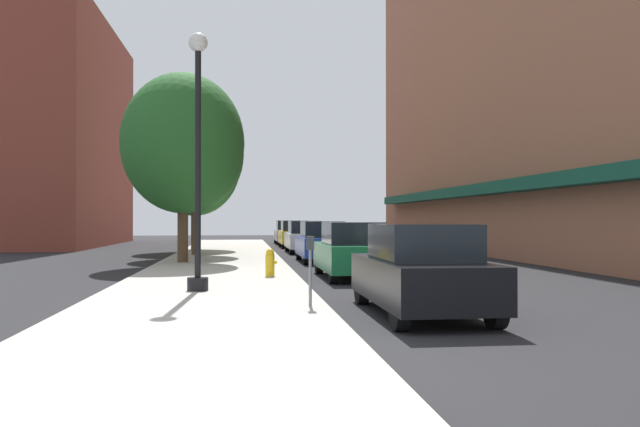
{
  "coord_description": "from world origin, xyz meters",
  "views": [
    {
      "loc": [
        0.77,
        -7.4,
        1.75
      ],
      "look_at": [
        4.54,
        23.58,
        2.03
      ],
      "focal_mm": 36.07,
      "sensor_mm": 36.0,
      "label": 1
    }
  ],
  "objects_px": {
    "parking_meter_near": "(310,262)",
    "car_black": "(421,271)",
    "tree_far": "(195,164)",
    "car_blue": "(321,242)",
    "car_green": "(352,251)",
    "tree_mid": "(183,143)",
    "car_white": "(304,237)",
    "car_silver": "(288,232)",
    "fire_hydrant": "(270,262)",
    "tree_near": "(196,155)",
    "car_yellow": "(294,234)",
    "lamppost": "(198,156)"
  },
  "relations": [
    {
      "from": "parking_meter_near",
      "to": "car_black",
      "type": "height_order",
      "value": "car_black"
    },
    {
      "from": "tree_far",
      "to": "car_blue",
      "type": "xyz_separation_m",
      "value": [
        5.77,
        -9.26,
        -3.95
      ]
    },
    {
      "from": "parking_meter_near",
      "to": "car_green",
      "type": "xyz_separation_m",
      "value": [
        1.95,
        6.72,
        -0.14
      ]
    },
    {
      "from": "car_blue",
      "to": "tree_mid",
      "type": "bearing_deg",
      "value": -166.85
    },
    {
      "from": "car_black",
      "to": "car_white",
      "type": "relative_size",
      "value": 1.0
    },
    {
      "from": "parking_meter_near",
      "to": "car_silver",
      "type": "bearing_deg",
      "value": 86.67
    },
    {
      "from": "tree_far",
      "to": "car_silver",
      "type": "height_order",
      "value": "tree_far"
    },
    {
      "from": "tree_far",
      "to": "car_black",
      "type": "distance_m",
      "value": 24.94
    },
    {
      "from": "tree_far",
      "to": "car_black",
      "type": "xyz_separation_m",
      "value": [
        5.77,
        -23.94,
        -3.95
      ]
    },
    {
      "from": "fire_hydrant",
      "to": "tree_near",
      "type": "relative_size",
      "value": 0.11
    },
    {
      "from": "fire_hydrant",
      "to": "car_green",
      "type": "relative_size",
      "value": 0.18
    },
    {
      "from": "car_yellow",
      "to": "car_black",
      "type": "bearing_deg",
      "value": -88.68
    },
    {
      "from": "tree_mid",
      "to": "tree_far",
      "type": "xyz_separation_m",
      "value": [
        -0.32,
        10.55,
        0.13
      ]
    },
    {
      "from": "parking_meter_near",
      "to": "car_blue",
      "type": "bearing_deg",
      "value": 82.08
    },
    {
      "from": "fire_hydrant",
      "to": "car_blue",
      "type": "relative_size",
      "value": 0.18
    },
    {
      "from": "car_green",
      "to": "parking_meter_near",
      "type": "bearing_deg",
      "value": -107.93
    },
    {
      "from": "car_green",
      "to": "car_yellow",
      "type": "bearing_deg",
      "value": 88.25
    },
    {
      "from": "car_green",
      "to": "car_white",
      "type": "bearing_deg",
      "value": 88.25
    },
    {
      "from": "tree_mid",
      "to": "car_green",
      "type": "height_order",
      "value": "tree_mid"
    },
    {
      "from": "tree_mid",
      "to": "car_silver",
      "type": "xyz_separation_m",
      "value": [
        5.45,
        20.75,
        -3.82
      ]
    },
    {
      "from": "car_black",
      "to": "car_blue",
      "type": "relative_size",
      "value": 1.0
    },
    {
      "from": "car_black",
      "to": "car_green",
      "type": "relative_size",
      "value": 1.0
    },
    {
      "from": "car_blue",
      "to": "car_yellow",
      "type": "distance_m",
      "value": 13.65
    },
    {
      "from": "tree_near",
      "to": "tree_far",
      "type": "xyz_separation_m",
      "value": [
        -0.44,
        5.41,
        0.05
      ]
    },
    {
      "from": "lamppost",
      "to": "car_green",
      "type": "height_order",
      "value": "lamppost"
    },
    {
      "from": "tree_near",
      "to": "car_white",
      "type": "height_order",
      "value": "tree_near"
    },
    {
      "from": "car_white",
      "to": "car_yellow",
      "type": "height_order",
      "value": "same"
    },
    {
      "from": "parking_meter_near",
      "to": "car_yellow",
      "type": "bearing_deg",
      "value": 85.97
    },
    {
      "from": "car_blue",
      "to": "car_yellow",
      "type": "relative_size",
      "value": 1.0
    },
    {
      "from": "tree_mid",
      "to": "car_white",
      "type": "height_order",
      "value": "tree_mid"
    },
    {
      "from": "parking_meter_near",
      "to": "car_black",
      "type": "distance_m",
      "value": 2.06
    },
    {
      "from": "lamppost",
      "to": "fire_hydrant",
      "type": "xyz_separation_m",
      "value": [
        1.8,
        3.47,
        -2.68
      ]
    },
    {
      "from": "tree_mid",
      "to": "car_yellow",
      "type": "xyz_separation_m",
      "value": [
        5.45,
        14.94,
        -3.82
      ]
    },
    {
      "from": "car_silver",
      "to": "tree_mid",
      "type": "bearing_deg",
      "value": -104.35
    },
    {
      "from": "tree_mid",
      "to": "car_yellow",
      "type": "relative_size",
      "value": 1.67
    },
    {
      "from": "fire_hydrant",
      "to": "tree_mid",
      "type": "xyz_separation_m",
      "value": [
        -3.02,
        6.4,
        4.11
      ]
    },
    {
      "from": "fire_hydrant",
      "to": "car_white",
      "type": "bearing_deg",
      "value": 80.76
    },
    {
      "from": "lamppost",
      "to": "tree_mid",
      "type": "height_order",
      "value": "tree_mid"
    },
    {
      "from": "lamppost",
      "to": "tree_near",
      "type": "distance_m",
      "value": 15.13
    },
    {
      "from": "car_yellow",
      "to": "car_silver",
      "type": "xyz_separation_m",
      "value": [
        0.0,
        5.8,
        0.0
      ]
    },
    {
      "from": "fire_hydrant",
      "to": "parking_meter_near",
      "type": "distance_m",
      "value": 6.36
    },
    {
      "from": "car_green",
      "to": "car_white",
      "type": "distance_m",
      "value": 14.55
    },
    {
      "from": "car_white",
      "to": "car_yellow",
      "type": "relative_size",
      "value": 1.0
    },
    {
      "from": "tree_far",
      "to": "car_blue",
      "type": "relative_size",
      "value": 1.74
    },
    {
      "from": "parking_meter_near",
      "to": "car_black",
      "type": "relative_size",
      "value": 0.3
    },
    {
      "from": "car_black",
      "to": "tree_mid",
      "type": "bearing_deg",
      "value": 111.79
    },
    {
      "from": "fire_hydrant",
      "to": "car_white",
      "type": "height_order",
      "value": "car_white"
    },
    {
      "from": "lamppost",
      "to": "car_blue",
      "type": "xyz_separation_m",
      "value": [
        4.23,
        11.16,
        -2.39
      ]
    },
    {
      "from": "car_white",
      "to": "car_yellow",
      "type": "distance_m",
      "value": 6.41
    },
    {
      "from": "fire_hydrant",
      "to": "lamppost",
      "type": "bearing_deg",
      "value": -117.4
    }
  ]
}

